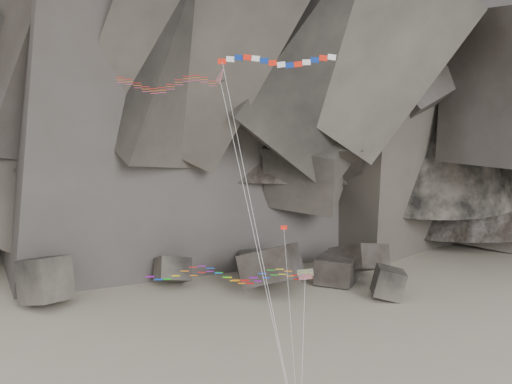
{
  "coord_description": "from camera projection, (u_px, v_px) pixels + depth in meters",
  "views": [
    {
      "loc": [
        -5.68,
        -51.32,
        27.75
      ],
      "look_at": [
        -2.51,
        6.0,
        18.19
      ],
      "focal_mm": 45.0,
      "sensor_mm": 36.0,
      "label": 1
    }
  ],
  "objects": [
    {
      "name": "boulder_field",
      "position": [
        248.0,
        275.0,
        88.04
      ],
      "size": [
        52.67,
        17.89,
        7.81
      ],
      "color": "#47423F",
      "rests_on": "ground"
    },
    {
      "name": "delta_kite",
      "position": [
        163.0,
        83.0,
        51.04
      ],
      "size": [
        14.29,
        9.47,
        27.87
      ],
      "rotation": [
        0.0,
        0.0,
        0.26
      ],
      "color": "red",
      "rests_on": "ground"
    },
    {
      "name": "banner_kite",
      "position": [
        277.0,
        63.0,
        52.4
      ],
      "size": [
        9.68,
        10.87,
        28.8
      ],
      "rotation": [
        0.0,
        0.0,
        -0.11
      ],
      "color": "red",
      "rests_on": "ground"
    },
    {
      "name": "parafoil_kite",
      "position": [
        221.0,
        274.0,
        56.43
      ],
      "size": [
        15.16,
        11.64,
        10.55
      ],
      "rotation": [
        0.0,
        0.0,
        -0.04
      ],
      "color": "#C9DF0C",
      "rests_on": "ground"
    },
    {
      "name": "pennant_kite",
      "position": [
        286.0,
        266.0,
        52.21
      ],
      "size": [
        0.73,
        8.63,
        14.74
      ],
      "rotation": [
        0.0,
        0.0,
        0.04
      ],
      "color": "red",
      "rests_on": "ground"
    },
    {
      "name": "headland",
      "position": [
        250.0,
        7.0,
        117.46
      ],
      "size": [
        110.0,
        70.0,
        84.0
      ],
      "primitive_type": null,
      "color": "#504941",
      "rests_on": "ground"
    }
  ]
}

